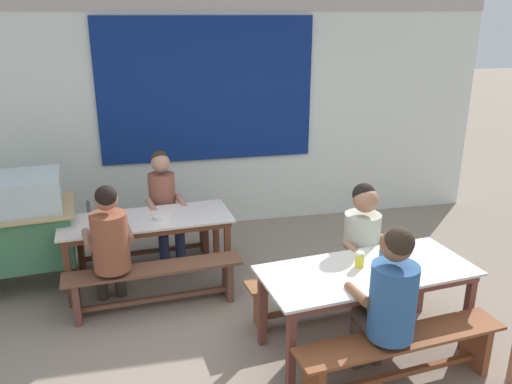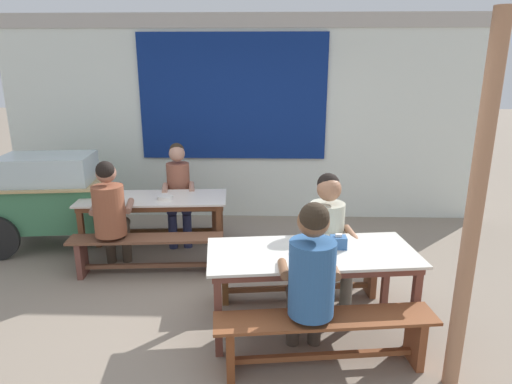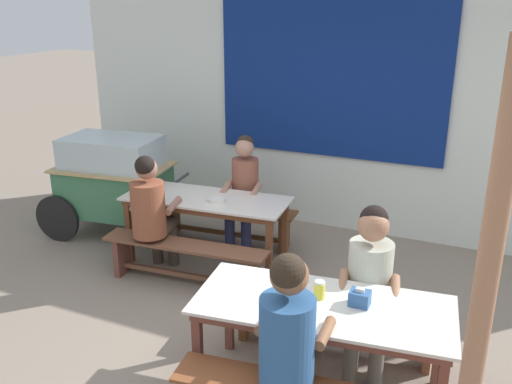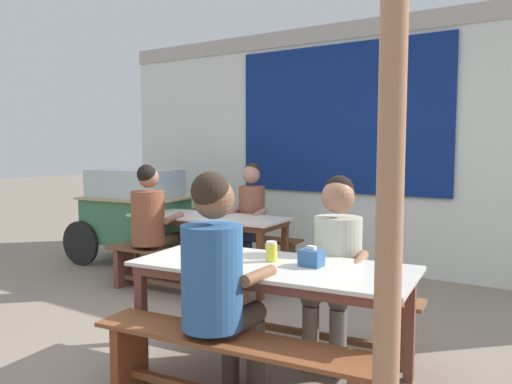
{
  "view_description": "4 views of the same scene",
  "coord_description": "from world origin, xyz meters",
  "views": [
    {
      "loc": [
        -0.98,
        -3.82,
        2.69
      ],
      "look_at": [
        0.05,
        0.85,
        1.03
      ],
      "focal_mm": 36.38,
      "sensor_mm": 36.0,
      "label": 1
    },
    {
      "loc": [
        0.35,
        -3.76,
        2.23
      ],
      "look_at": [
        0.22,
        0.43,
        1.02
      ],
      "focal_mm": 30.96,
      "sensor_mm": 36.0,
      "label": 2
    },
    {
      "loc": [
        1.63,
        -3.52,
        2.69
      ],
      "look_at": [
        -0.22,
        0.64,
        1.07
      ],
      "focal_mm": 38.95,
      "sensor_mm": 36.0,
      "label": 3
    },
    {
      "loc": [
        2.34,
        -3.01,
        1.46
      ],
      "look_at": [
        0.1,
        0.39,
        1.09
      ],
      "focal_mm": 35.56,
      "sensor_mm": 36.0,
      "label": 4
    }
  ],
  "objects": [
    {
      "name": "person_right_near_table",
      "position": [
        0.91,
        0.15,
        0.73
      ],
      "size": [
        0.49,
        0.59,
        1.26
      ],
      "color": "#69655A",
      "rests_on": "ground_plane"
    },
    {
      "name": "food_cart",
      "position": [
        -2.38,
        1.4,
        0.69
      ],
      "size": [
        1.68,
        1.0,
        1.17
      ],
      "color": "#3C7750",
      "rests_on": "ground_plane"
    },
    {
      "name": "wooden_support_post",
      "position": [
        1.67,
        -1.02,
        1.28
      ],
      "size": [
        0.11,
        0.11,
        2.55
      ],
      "primitive_type": "cylinder",
      "color": "#AC7856",
      "rests_on": "ground_plane"
    },
    {
      "name": "ground_plane",
      "position": [
        0.0,
        0.0,
        0.0
      ],
      "size": [
        40.0,
        40.0,
        0.0
      ],
      "primitive_type": "plane",
      "color": "gray"
    },
    {
      "name": "bench_far_front",
      "position": [
        -0.98,
        0.63,
        0.3
      ],
      "size": [
        1.68,
        0.41,
        0.44
      ],
      "color": "brown",
      "rests_on": "ground_plane"
    },
    {
      "name": "person_near_front",
      "position": [
        0.65,
        -0.84,
        0.76
      ],
      "size": [
        0.46,
        0.54,
        1.33
      ],
      "color": "#483D34",
      "rests_on": "ground_plane"
    },
    {
      "name": "backdrop_wall",
      "position": [
        -0.01,
        2.69,
        1.53
      ],
      "size": [
        7.01,
        0.23,
        2.91
      ],
      "color": "silver",
      "rests_on": "ground_plane"
    },
    {
      "name": "tissue_box",
      "position": [
        0.94,
        -0.26,
        0.78
      ],
      "size": [
        0.14,
        0.11,
        0.13
      ],
      "color": "#325E98",
      "rests_on": "dining_table_near"
    },
    {
      "name": "bench_far_back",
      "position": [
        -1.06,
        1.7,
        0.3
      ],
      "size": [
        1.64,
        0.43,
        0.44
      ],
      "color": "brown",
      "rests_on": "ground_plane"
    },
    {
      "name": "dining_table_near",
      "position": [
        0.71,
        -0.35,
        0.66
      ],
      "size": [
        1.82,
        0.95,
        0.73
      ],
      "color": "silver",
      "rests_on": "ground_plane"
    },
    {
      "name": "condiment_jar",
      "position": [
        0.66,
        -0.29,
        0.79
      ],
      "size": [
        0.08,
        0.08,
        0.13
      ],
      "color": "yellow",
      "rests_on": "dining_table_near"
    },
    {
      "name": "person_center_facing",
      "position": [
        -0.82,
        1.65,
        0.72
      ],
      "size": [
        0.45,
        0.55,
        1.28
      ],
      "color": "#262B4D",
      "rests_on": "ground_plane"
    },
    {
      "name": "dining_table_far",
      "position": [
        -1.02,
        1.17,
        0.65
      ],
      "size": [
        1.76,
        0.8,
        0.73
      ],
      "color": "silver",
      "rests_on": "ground_plane"
    },
    {
      "name": "person_left_back_turned",
      "position": [
        -1.35,
        0.67,
        0.72
      ],
      "size": [
        0.49,
        0.57,
        1.28
      ],
      "color": "#43362A",
      "rests_on": "ground_plane"
    },
    {
      "name": "soup_bowl",
      "position": [
        -0.86,
        1.1,
        0.75
      ],
      "size": [
        0.17,
        0.17,
        0.04
      ],
      "primitive_type": "cylinder",
      "color": "silver",
      "rests_on": "dining_table_far"
    },
    {
      "name": "bench_near_back",
      "position": [
        0.65,
        0.19,
        0.29
      ],
      "size": [
        1.71,
        0.45,
        0.44
      ],
      "color": "brown",
      "rests_on": "ground_plane"
    },
    {
      "name": "bench_near_front",
      "position": [
        0.77,
        -0.88,
        0.29
      ],
      "size": [
        1.68,
        0.5,
        0.44
      ],
      "color": "brown",
      "rests_on": "ground_plane"
    }
  ]
}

